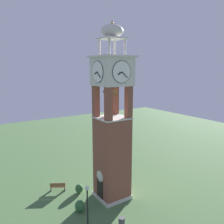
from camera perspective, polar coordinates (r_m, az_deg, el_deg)
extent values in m
plane|color=#476B3D|center=(24.66, 0.00, -20.22)|extent=(80.00, 80.00, 0.00)
cube|color=brown|center=(22.86, 0.00, -11.49)|extent=(2.76, 2.76, 8.08)
cube|color=beige|center=(24.57, 0.00, -19.87)|extent=(2.96, 2.96, 0.35)
cube|color=black|center=(23.45, -3.01, -18.74)|extent=(1.10, 0.04, 2.20)
cylinder|color=beige|center=(22.80, -3.05, -15.68)|extent=(1.10, 0.04, 1.10)
cube|color=brown|center=(21.76, -4.02, 2.57)|extent=(0.56, 0.56, 3.06)
cube|color=brown|center=(19.89, -0.90, 1.83)|extent=(0.56, 0.56, 3.06)
cube|color=brown|center=(22.91, 0.79, 3.00)|extent=(0.56, 0.56, 3.06)
cube|color=brown|center=(21.14, 4.14, 2.33)|extent=(0.56, 0.56, 3.06)
cube|color=beige|center=(21.65, 0.00, -1.39)|extent=(2.92, 2.92, 0.12)
cone|color=brown|center=(20.73, 0.70, 4.40)|extent=(0.51, 0.51, 0.40)
cone|color=brown|center=(21.79, 0.98, 4.70)|extent=(0.43, 0.43, 0.48)
cone|color=brown|center=(21.35, -1.67, 4.57)|extent=(0.54, 0.54, 0.54)
cube|color=beige|center=(21.18, 0.00, 9.95)|extent=(3.00, 3.00, 2.53)
cylinder|color=white|center=(20.38, -3.63, 9.91)|extent=(1.92, 0.05, 1.92)
torus|color=black|center=(20.38, -3.63, 9.91)|extent=(1.94, 0.06, 1.94)
cube|color=black|center=(20.54, -4.08, 9.62)|extent=(0.47, 0.03, 0.29)
cube|color=black|center=(20.10, -3.35, 9.19)|extent=(0.62, 0.03, 0.54)
cylinder|color=white|center=(22.05, 3.35, 9.96)|extent=(1.92, 0.05, 1.92)
torus|color=black|center=(22.05, 3.35, 9.96)|extent=(1.94, 0.06, 1.94)
cube|color=black|center=(22.26, 3.14, 9.70)|extent=(0.47, 0.03, 0.29)
cube|color=black|center=(21.86, 3.94, 9.29)|extent=(0.62, 0.03, 0.54)
cylinder|color=white|center=(22.47, -2.17, 9.98)|extent=(0.05, 1.92, 1.92)
torus|color=black|center=(22.47, -2.17, 9.98)|extent=(0.06, 1.94, 1.94)
cube|color=black|center=(22.41, -2.73, 9.71)|extent=(0.03, 0.47, 0.29)
cube|color=black|center=(22.67, -1.60, 9.36)|extent=(0.03, 0.62, 0.54)
cylinder|color=white|center=(19.93, 2.44, 9.90)|extent=(0.05, 1.92, 1.92)
torus|color=black|center=(19.93, 2.44, 9.90)|extent=(0.06, 1.94, 1.94)
cube|color=black|center=(19.75, 2.03, 9.60)|extent=(0.03, 0.47, 0.29)
cube|color=black|center=(20.06, 3.22, 9.19)|extent=(0.03, 0.62, 0.54)
cube|color=beige|center=(21.21, 0.00, 13.58)|extent=(3.36, 3.36, 0.16)
cylinder|color=beige|center=(21.53, -3.16, 15.64)|extent=(0.22, 0.22, 1.43)
cylinder|color=beige|center=(20.13, -0.70, 16.01)|extent=(0.22, 0.22, 1.43)
cylinder|color=beige|center=(22.40, 0.62, 15.46)|extent=(0.22, 0.22, 1.43)
cylinder|color=beige|center=(21.06, 3.23, 15.76)|extent=(0.22, 0.22, 1.43)
cube|color=beige|center=(21.35, 0.00, 17.80)|extent=(2.09, 2.09, 0.12)
ellipsoid|color=beige|center=(21.44, 0.00, 19.49)|extent=(2.01, 2.01, 1.16)
sphere|color=#B79338|center=(21.56, 0.00, 21.32)|extent=(0.24, 0.24, 0.24)
cube|color=brown|center=(26.07, -13.24, -17.57)|extent=(1.17, 1.61, 0.06)
cube|color=brown|center=(25.77, -13.34, -17.22)|extent=(0.83, 1.42, 0.44)
cube|color=#2D2D33|center=(26.31, -14.84, -17.97)|extent=(0.38, 0.27, 0.42)
cube|color=#2D2D33|center=(26.07, -11.58, -18.09)|extent=(0.38, 0.27, 0.42)
cylinder|color=black|center=(20.27, -6.10, -22.59)|extent=(0.12, 0.12, 3.12)
sphere|color=silver|center=(19.37, -6.21, -18.28)|extent=(0.36, 0.36, 0.36)
cylinder|color=#4C4C51|center=(20.70, 2.43, -25.64)|extent=(0.52, 0.52, 0.80)
ellipsoid|color=#336638|center=(25.31, -8.12, -18.28)|extent=(0.83, 0.83, 0.91)
ellipsoid|color=#336638|center=(22.48, -8.04, -22.10)|extent=(0.86, 0.86, 1.06)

